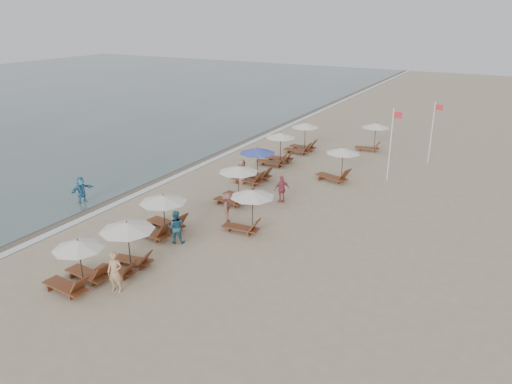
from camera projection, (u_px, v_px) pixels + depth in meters
The scene contains 21 objects.
ground at pixel (244, 289), 19.76m from camera, with size 160.00×160.00×0.00m, color tan.
wet_sand_band at pixel (160, 174), 33.61m from camera, with size 3.20×140.00×0.01m, color #6B5E4C.
foam_line at pixel (175, 177), 33.02m from camera, with size 0.50×140.00×0.02m, color white.
lounger_station_0 at pixel (76, 265), 19.64m from camera, with size 2.56×2.05×2.15m.
lounger_station_1 at pixel (126, 244), 20.75m from camera, with size 2.53×2.34×2.31m.
lounger_station_2 at pixel (160, 215), 24.35m from camera, with size 2.83×2.36×2.10m.
lounger_station_3 at pixel (236, 183), 28.26m from camera, with size 2.54×2.32×2.25m.
lounger_station_4 at pixel (254, 165), 31.75m from camera, with size 2.73×2.35×2.33m.
lounger_station_5 at pixel (277, 150), 35.45m from camera, with size 2.72×2.26×2.36m.
lounger_station_6 at pixel (302, 139), 38.41m from camera, with size 2.63×2.19×2.38m.
inland_station_0 at pixel (248, 206), 24.42m from camera, with size 2.64×2.24×2.22m.
inland_station_1 at pixel (337, 162), 31.85m from camera, with size 2.88×2.25×2.22m.
inland_station_2 at pixel (373, 133), 38.70m from camera, with size 2.63×2.24×2.22m.
beachgoer_near at pixel (115, 272), 19.34m from camera, with size 0.63×0.42×1.73m, color tan.
beachgoer_mid_a at pixel (176, 227), 23.45m from camera, with size 0.81×0.63×1.66m, color teal.
beachgoer_mid_b at pixel (228, 208), 25.76m from camera, with size 1.05×0.61×1.63m, color brown.
beachgoer_far_a at pixel (282, 189), 28.40m from camera, with size 0.95×0.40×1.63m, color #B54854.
beachgoer_far_b at pixel (242, 172), 31.52m from camera, with size 0.79×0.51×1.62m, color #9D6955.
waterline_walker at pixel (81, 190), 28.33m from camera, with size 1.47×0.47×1.59m, color teal.
flag_pole_near at pixel (391, 142), 31.47m from camera, with size 0.60×0.08×4.77m.
flag_pole_far at pixel (433, 130), 35.13m from camera, with size 0.60×0.08×4.54m.
Camera 1 is at (8.70, -14.76, 10.60)m, focal length 34.35 mm.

